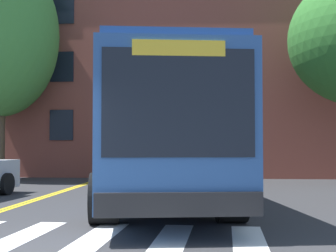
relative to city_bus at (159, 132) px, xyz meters
name	(u,v)px	position (x,y,z in m)	size (l,w,h in m)	color
lane_line_yellow_inner	(104,178)	(-3.50, 8.78, -1.84)	(0.12, 36.00, 0.01)	gold
lane_line_yellow_outer	(107,178)	(-3.34, 8.78, -1.84)	(0.12, 36.00, 0.01)	gold
city_bus	(159,132)	(0.00, 0.00, 0.00)	(4.29, 11.30, 3.34)	#2D5699
street_tree_curbside_small	(0,36)	(-7.70, 6.98, 4.38)	(6.84, 6.90, 9.79)	brown
building_facade	(86,85)	(-5.46, 12.94, 2.99)	(35.78, 8.70, 9.66)	brown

